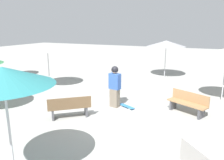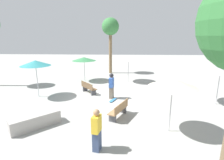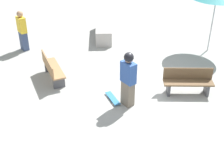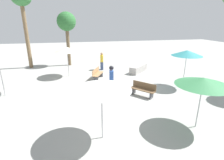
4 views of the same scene
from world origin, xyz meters
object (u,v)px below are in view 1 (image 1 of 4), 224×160
at_px(skater_main, 115,85).
at_px(shade_umbrella_teal, 3,76).
at_px(bench_far, 188,103).
at_px(skateboard, 127,106).
at_px(shade_umbrella_white, 47,47).
at_px(bench_near, 70,107).
at_px(shade_umbrella_grey, 166,44).

distance_m(skater_main, shade_umbrella_teal, 5.43).
distance_m(skater_main, bench_far, 3.03).
relative_size(skateboard, shade_umbrella_white, 0.33).
height_order(skater_main, skateboard, skater_main).
distance_m(bench_near, shade_umbrella_teal, 4.09).
xyz_separation_m(skater_main, skateboard, (0.51, 0.12, -0.90)).
bearing_deg(bench_far, shade_umbrella_grey, -45.02).
xyz_separation_m(bench_near, shade_umbrella_white, (-3.62, 3.16, 1.83)).
bearing_deg(bench_near, skateboard, 10.40).
height_order(skater_main, bench_far, skater_main).
bearing_deg(shade_umbrella_teal, shade_umbrella_grey, 85.69).
xyz_separation_m(shade_umbrella_grey, shade_umbrella_teal, (-0.90, -11.95, 0.15)).
height_order(skateboard, shade_umbrella_teal, shade_umbrella_teal).
bearing_deg(shade_umbrella_white, shade_umbrella_teal, -55.33).
relative_size(skater_main, shade_umbrella_white, 0.73).
relative_size(bench_near, shade_umbrella_teal, 0.57).
relative_size(bench_near, shade_umbrella_white, 0.62).
height_order(skateboard, shade_umbrella_white, shade_umbrella_white).
height_order(bench_near, shade_umbrella_grey, shade_umbrella_grey).
bearing_deg(shade_umbrella_grey, shade_umbrella_teal, -94.31).
xyz_separation_m(skater_main, bench_near, (-1.06, -1.80, -0.54)).
height_order(skater_main, shade_umbrella_teal, shade_umbrella_teal).
distance_m(skateboard, bench_near, 2.50).
distance_m(skateboard, shade_umbrella_white, 5.77).
bearing_deg(skater_main, shade_umbrella_grey, 94.44).
xyz_separation_m(shade_umbrella_grey, shade_umbrella_white, (-5.46, -5.35, -0.02)).
relative_size(shade_umbrella_grey, shade_umbrella_white, 1.06).
height_order(skater_main, shade_umbrella_grey, shade_umbrella_grey).
xyz_separation_m(skateboard, bench_far, (2.42, 0.42, 0.37)).
xyz_separation_m(skateboard, shade_umbrella_grey, (0.28, 6.60, 2.22)).
xyz_separation_m(skater_main, bench_far, (2.93, 0.54, -0.54)).
distance_m(skater_main, bench_near, 2.16).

